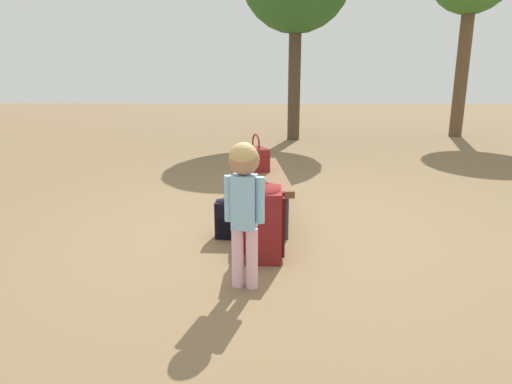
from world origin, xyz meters
TOP-DOWN VIEW (x-y plane):
  - ground_plane at (0.00, 0.00)m, footprint 40.00×40.00m
  - park_bench at (-0.61, -0.03)m, footprint 1.63×0.53m
  - handbag at (-0.70, -0.11)m, footprint 0.36×0.29m
  - child_standing at (1.00, -0.15)m, footprint 0.20×0.26m
  - backpack_large at (0.48, -0.03)m, footprint 0.37×0.34m
  - backpack_small at (0.03, -0.33)m, footprint 0.20×0.23m

SIDE VIEW (x-z plane):
  - ground_plane at x=0.00m, z-range 0.00..0.00m
  - backpack_small at x=0.03m, z-range 0.00..0.37m
  - backpack_large at x=0.48m, z-range 0.00..0.62m
  - park_bench at x=-0.61m, z-range 0.17..0.62m
  - handbag at x=-0.70m, z-range 0.39..0.76m
  - child_standing at x=1.00m, z-range 0.16..1.14m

